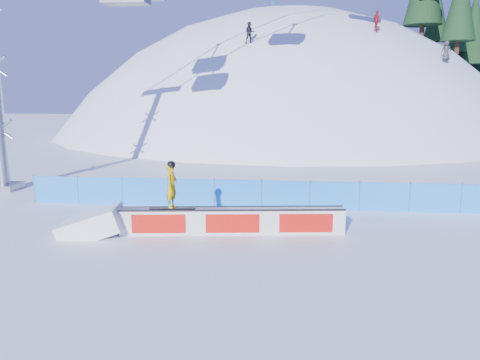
# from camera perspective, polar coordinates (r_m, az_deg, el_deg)

# --- Properties ---
(ground) EXTENTS (160.00, 160.00, 0.00)m
(ground) POSITION_cam_1_polar(r_m,az_deg,el_deg) (15.35, 5.42, -7.69)
(ground) COLOR white
(ground) RESTS_ON ground
(snow_hill) EXTENTS (64.00, 64.00, 64.00)m
(snow_hill) POSITION_cam_1_polar(r_m,az_deg,el_deg) (61.01, 5.49, -11.20)
(snow_hill) COLOR white
(snow_hill) RESTS_ON ground
(safety_fence) EXTENTS (22.05, 0.05, 1.30)m
(safety_fence) POSITION_cam_1_polar(r_m,az_deg,el_deg) (19.53, 5.58, -1.81)
(safety_fence) COLOR #1979EC
(safety_fence) RESTS_ON ground
(rail_box) EXTENTS (7.71, 1.46, 0.92)m
(rail_box) POSITION_cam_1_polar(r_m,az_deg,el_deg) (16.15, -0.92, -5.01)
(rail_box) COLOR silver
(rail_box) RESTS_ON ground
(snow_ramp) EXTENTS (2.38, 1.65, 1.39)m
(snow_ramp) POSITION_cam_1_polar(r_m,az_deg,el_deg) (16.97, -17.50, -6.34)
(snow_ramp) COLOR white
(snow_ramp) RESTS_ON ground
(snowboarder) EXTENTS (1.58, 0.60, 1.63)m
(snowboarder) POSITION_cam_1_polar(r_m,az_deg,el_deg) (15.98, -8.32, -0.60)
(snowboarder) COLOR black
(snowboarder) RESTS_ON rail_box
(distant_skiers) EXTENTS (17.17, 12.87, 7.84)m
(distant_skiers) POSITION_cam_1_polar(r_m,az_deg,el_deg) (45.05, 9.97, 18.61)
(distant_skiers) COLOR black
(distant_skiers) RESTS_ON ground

